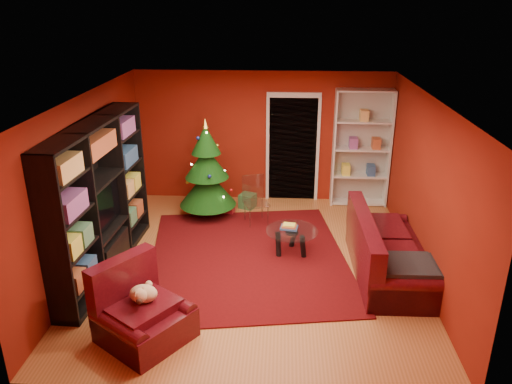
# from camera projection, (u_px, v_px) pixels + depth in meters

# --- Properties ---
(floor) EXTENTS (5.00, 5.50, 0.05)m
(floor) POSITION_uv_depth(u_px,v_px,m) (255.00, 265.00, 7.84)
(floor) COLOR #AF6632
(floor) RESTS_ON ground
(ceiling) EXTENTS (5.00, 5.50, 0.05)m
(ceiling) POSITION_uv_depth(u_px,v_px,m) (254.00, 96.00, 6.87)
(ceiling) COLOR silver
(ceiling) RESTS_ON wall_back
(wall_back) EXTENTS (5.00, 0.05, 2.60)m
(wall_back) POSITION_uv_depth(u_px,v_px,m) (263.00, 137.00, 9.93)
(wall_back) COLOR maroon
(wall_back) RESTS_ON ground
(wall_left) EXTENTS (0.05, 5.50, 2.60)m
(wall_left) POSITION_uv_depth(u_px,v_px,m) (87.00, 183.00, 7.49)
(wall_left) COLOR maroon
(wall_left) RESTS_ON ground
(wall_right) EXTENTS (0.05, 5.50, 2.60)m
(wall_right) POSITION_uv_depth(u_px,v_px,m) (428.00, 190.00, 7.22)
(wall_right) COLOR maroon
(wall_right) RESTS_ON ground
(doorway) EXTENTS (1.06, 0.60, 2.16)m
(doorway) POSITION_uv_depth(u_px,v_px,m) (293.00, 150.00, 9.95)
(doorway) COLOR black
(doorway) RESTS_ON floor
(rug) EXTENTS (3.55, 3.98, 0.02)m
(rug) POSITION_uv_depth(u_px,v_px,m) (248.00, 258.00, 7.98)
(rug) COLOR #580A0C
(rug) RESTS_ON floor
(media_unit) EXTENTS (0.59, 2.99, 2.28)m
(media_unit) POSITION_uv_depth(u_px,v_px,m) (99.00, 199.00, 7.30)
(media_unit) COLOR black
(media_unit) RESTS_ON floor
(christmas_tree) EXTENTS (1.32, 1.32, 1.90)m
(christmas_tree) POSITION_uv_depth(u_px,v_px,m) (207.00, 170.00, 9.22)
(christmas_tree) COLOR #0C3B0C
(christmas_tree) RESTS_ON floor
(gift_box_teal) EXTENTS (0.39, 0.39, 0.33)m
(gift_box_teal) POSITION_uv_depth(u_px,v_px,m) (206.00, 199.00, 9.85)
(gift_box_teal) COLOR #1A5E66
(gift_box_teal) RESTS_ON floor
(gift_box_green) EXTENTS (0.37, 0.37, 0.28)m
(gift_box_green) POSITION_uv_depth(u_px,v_px,m) (248.00, 201.00, 9.86)
(gift_box_green) COLOR #33743D
(gift_box_green) RESTS_ON floor
(gift_box_red) EXTENTS (0.24, 0.24, 0.20)m
(gift_box_red) POSITION_uv_depth(u_px,v_px,m) (229.00, 208.00, 9.61)
(gift_box_red) COLOR #A3192C
(gift_box_red) RESTS_ON floor
(white_bookshelf) EXTENTS (1.10, 0.41, 2.36)m
(white_bookshelf) POSITION_uv_depth(u_px,v_px,m) (361.00, 149.00, 9.69)
(white_bookshelf) COLOR white
(white_bookshelf) RESTS_ON floor
(armchair) EXTENTS (1.42, 1.42, 0.80)m
(armchair) POSITION_uv_depth(u_px,v_px,m) (144.00, 311.00, 5.97)
(armchair) COLOR #420A11
(armchair) RESTS_ON rug
(dog) EXTENTS (0.48, 0.50, 0.26)m
(dog) POSITION_uv_depth(u_px,v_px,m) (143.00, 294.00, 5.97)
(dog) COLOR beige
(dog) RESTS_ON armchair
(sofa) EXTENTS (1.01, 2.19, 0.94)m
(sofa) POSITION_uv_depth(u_px,v_px,m) (390.00, 246.00, 7.37)
(sofa) COLOR #420A11
(sofa) RESTS_ON rug
(coffee_table) EXTENTS (0.95, 0.95, 0.52)m
(coffee_table) POSITION_uv_depth(u_px,v_px,m) (292.00, 242.00, 8.05)
(coffee_table) COLOR gray
(coffee_table) RESTS_ON rug
(acrylic_chair) EXTENTS (0.54, 0.57, 0.81)m
(acrylic_chair) POSITION_uv_depth(u_px,v_px,m) (256.00, 203.00, 9.05)
(acrylic_chair) COLOR #66605B
(acrylic_chair) RESTS_ON rug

